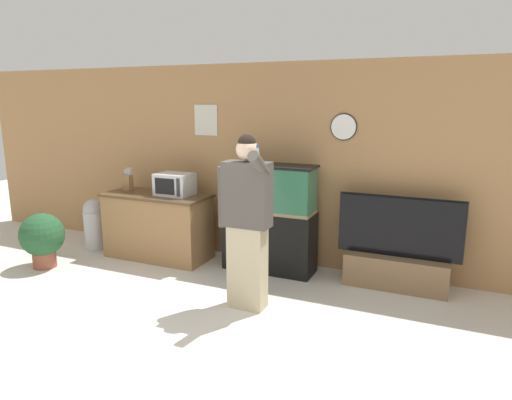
{
  "coord_description": "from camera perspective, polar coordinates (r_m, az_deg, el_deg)",
  "views": [
    {
      "loc": [
        2.25,
        -2.6,
        2.13
      ],
      "look_at": [
        0.26,
        1.9,
        1.05
      ],
      "focal_mm": 32.0,
      "sensor_mm": 36.0,
      "label": 1
    }
  ],
  "objects": [
    {
      "name": "trash_bin",
      "position": [
        7.03,
        -19.55,
        -2.77
      ],
      "size": [
        0.3,
        0.3,
        0.74
      ],
      "color": "#B7B7BC",
      "rests_on": "ground_plane"
    },
    {
      "name": "wall_back_paneled",
      "position": [
        6.03,
        1.67,
        4.47
      ],
      "size": [
        10.0,
        0.08,
        2.6
      ],
      "color": "#A87A4C",
      "rests_on": "ground_plane"
    },
    {
      "name": "counter_island",
      "position": [
        6.39,
        -12.17,
        -3.17
      ],
      "size": [
        1.46,
        0.64,
        0.89
      ],
      "color": "olive",
      "rests_on": "ground_plane"
    },
    {
      "name": "person_standing",
      "position": [
        4.62,
        -1.23,
        -2.54
      ],
      "size": [
        0.57,
        0.43,
        1.81
      ],
      "color": "#BCAD89",
      "rests_on": "ground_plane"
    },
    {
      "name": "knife_block",
      "position": [
        6.64,
        -15.75,
        2.22
      ],
      "size": [
        0.13,
        0.1,
        0.32
      ],
      "color": "olive",
      "rests_on": "counter_island"
    },
    {
      "name": "ground_plane",
      "position": [
        4.04,
        -15.38,
        -19.88
      ],
      "size": [
        18.0,
        18.0,
        0.0
      ],
      "primitive_type": "plane",
      "color": "beige"
    },
    {
      "name": "aquarium_on_stand",
      "position": [
        5.72,
        1.71,
        -2.31
      ],
      "size": [
        1.15,
        0.42,
        1.36
      ],
      "color": "black",
      "rests_on": "ground_plane"
    },
    {
      "name": "potted_plant",
      "position": [
        6.5,
        -25.15,
        -4.2
      ],
      "size": [
        0.56,
        0.56,
        0.72
      ],
      "color": "brown",
      "rests_on": "ground_plane"
    },
    {
      "name": "tv_on_stand",
      "position": [
        5.55,
        17.18,
        -7.3
      ],
      "size": [
        1.39,
        0.4,
        1.07
      ],
      "color": "brown",
      "rests_on": "ground_plane"
    },
    {
      "name": "microwave",
      "position": [
        6.15,
        -10.14,
        1.94
      ],
      "size": [
        0.47,
        0.36,
        0.29
      ],
      "color": "silver",
      "rests_on": "counter_island"
    }
  ]
}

